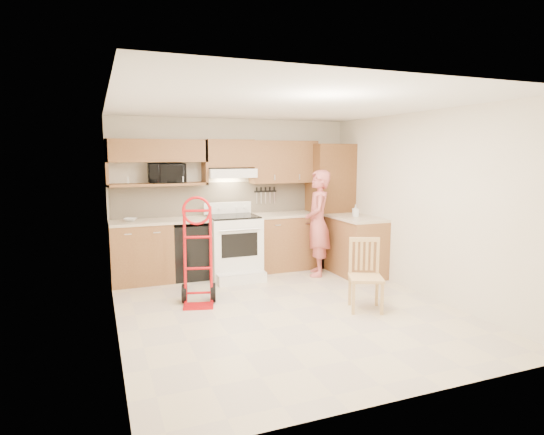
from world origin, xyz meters
TOP-DOWN VIEW (x-y plane):
  - floor at (0.00, 0.00)m, footprint 4.00×4.50m
  - ceiling at (0.00, 0.00)m, footprint 4.00×4.50m
  - wall_back at (0.00, 2.26)m, footprint 4.00×0.02m
  - wall_front at (0.00, -2.26)m, footprint 4.00×0.02m
  - wall_left at (-2.01, 0.00)m, footprint 0.02×4.50m
  - wall_right at (2.01, 0.00)m, footprint 0.02×4.50m
  - backsplash at (0.00, 2.23)m, footprint 3.92×0.03m
  - lower_cab_left at (-1.55, 1.95)m, footprint 0.90×0.60m
  - dishwasher at (-0.80, 1.95)m, footprint 0.60×0.60m
  - lower_cab_right at (0.83, 1.95)m, footprint 1.14×0.60m
  - countertop_left at (-1.25, 1.95)m, footprint 1.50×0.63m
  - countertop_right at (0.83, 1.95)m, footprint 1.14×0.63m
  - cab_return_right at (1.70, 1.15)m, footprint 0.60×1.00m
  - countertop_return at (1.70, 1.15)m, footprint 0.63×1.00m
  - pantry_tall at (1.65, 1.95)m, footprint 0.70×0.60m
  - upper_cab_left at (-1.25, 2.08)m, footprint 1.50×0.33m
  - upper_shelf_mw at (-1.25, 2.08)m, footprint 1.50×0.33m
  - upper_cab_center at (-0.12, 2.08)m, footprint 0.76×0.33m
  - upper_cab_right at (0.83, 2.08)m, footprint 1.14×0.33m
  - range_hood at (-0.12, 2.02)m, footprint 0.76×0.46m
  - knife_strip at (0.55, 2.21)m, footprint 0.40×0.05m
  - microwave at (-1.12, 2.08)m, footprint 0.54×0.37m
  - range at (-0.16, 1.70)m, footprint 0.78×1.03m
  - person at (1.12, 1.35)m, footprint 0.62×0.73m
  - hand_truck at (-0.98, 0.60)m, footprint 0.60×0.57m
  - dining_chair at (0.91, -0.35)m, footprint 0.54×0.56m
  - soap_bottle at (1.70, 1.18)m, footprint 0.11×0.11m
  - bowl at (-1.69, 1.95)m, footprint 0.24×0.24m

SIDE VIEW (x-z plane):
  - floor at x=0.00m, z-range -0.02..0.00m
  - dishwasher at x=-0.80m, z-range 0.00..0.85m
  - dining_chair at x=0.91m, z-range 0.00..0.88m
  - lower_cab_left at x=-1.55m, z-range 0.00..0.90m
  - lower_cab_right at x=0.83m, z-range 0.00..0.90m
  - cab_return_right at x=1.70m, z-range 0.00..0.90m
  - range at x=-0.16m, z-range 0.00..1.16m
  - hand_truck at x=-0.98m, z-range 0.00..1.26m
  - person at x=1.12m, z-range 0.00..1.68m
  - countertop_left at x=-1.25m, z-range 0.90..0.94m
  - countertop_right at x=0.83m, z-range 0.90..0.94m
  - countertop_return at x=1.70m, z-range 0.90..0.94m
  - bowl at x=-1.69m, z-range 0.94..0.99m
  - soap_bottle at x=1.70m, z-range 0.94..1.13m
  - pantry_tall at x=1.65m, z-range 0.00..2.10m
  - backsplash at x=0.00m, z-range 0.92..1.48m
  - knife_strip at x=0.55m, z-range 1.09..1.39m
  - wall_back at x=0.00m, z-range 0.00..2.50m
  - wall_front at x=0.00m, z-range 0.00..2.50m
  - wall_left at x=-2.01m, z-range 0.00..2.50m
  - wall_right at x=2.01m, z-range 0.00..2.50m
  - upper_shelf_mw at x=-1.25m, z-range 1.45..1.49m
  - range_hood at x=-0.12m, z-range 1.56..1.70m
  - microwave at x=-1.12m, z-range 1.49..1.79m
  - upper_cab_right at x=0.83m, z-range 1.45..2.15m
  - upper_cab_center at x=-0.12m, z-range 1.72..2.16m
  - upper_cab_left at x=-1.25m, z-range 1.81..2.15m
  - ceiling at x=0.00m, z-range 2.50..2.52m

